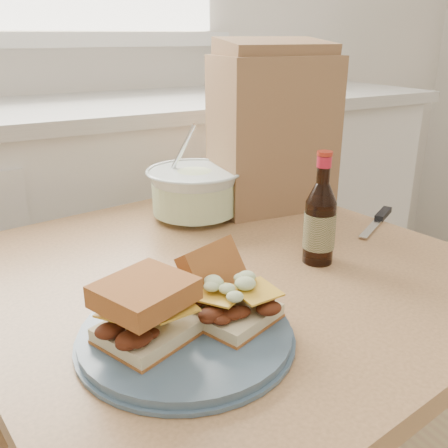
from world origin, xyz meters
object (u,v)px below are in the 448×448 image
dining_table (223,316)px  paper_bag (273,134)px  beer_bottle (320,222)px  coleslaw_bowl (195,194)px  plate (186,335)px

dining_table → paper_bag: size_ratio=2.76×
dining_table → beer_bottle: (0.17, -0.07, 0.19)m
dining_table → paper_bag: 0.47m
dining_table → coleslaw_bowl: coleslaw_bowl is taller
plate → dining_table: bearing=48.4°
plate → coleslaw_bowl: coleslaw_bowl is taller
beer_bottle → paper_bag: size_ratio=0.59×
beer_bottle → paper_bag: (0.11, 0.32, 0.10)m
dining_table → plate: size_ratio=3.35×
plate → beer_bottle: (0.33, 0.12, 0.07)m
dining_table → coleslaw_bowl: 0.32m
coleslaw_bowl → paper_bag: bearing=-3.5°
dining_table → plate: plate is taller
beer_bottle → paper_bag: bearing=70.5°
dining_table → coleslaw_bowl: bearing=66.4°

